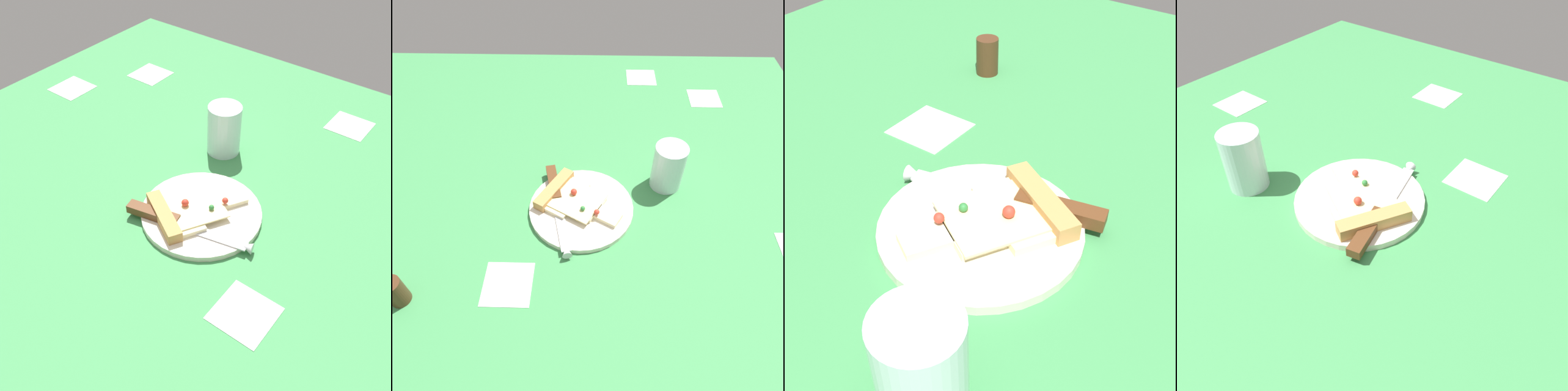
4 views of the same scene
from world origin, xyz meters
TOP-DOWN VIEW (x-y plane):
  - ground_plane at (0.03, 0.01)cm, footprint 137.21×137.21cm
  - plate at (5.21, 0.35)cm, footprint 22.27×22.27cm
  - pizza_slice at (2.96, 1.65)cm, footprint 18.97×15.46cm
  - knife at (-0.22, 1.61)cm, footprint 7.37×23.87cm
  - drinking_glass at (24.15, 8.31)cm, footprint 7.06×7.06cm
  - pepper_shaker at (-26.20, -21.32)cm, footprint 3.53×3.53cm

SIDE VIEW (x-z plane):
  - ground_plane at x=0.03cm, z-range -3.00..0.00cm
  - plate at x=5.21cm, z-range 0.00..1.16cm
  - knife at x=-0.22cm, z-range 0.54..2.99cm
  - pizza_slice at x=2.96cm, z-range 0.61..3.29cm
  - pepper_shaker at x=-26.20cm, z-range 0.00..5.86cm
  - drinking_glass at x=24.15cm, z-range 0.00..10.86cm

